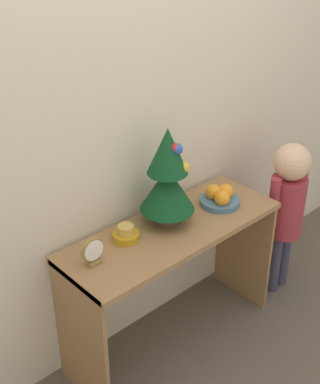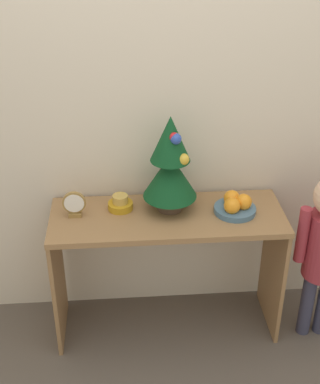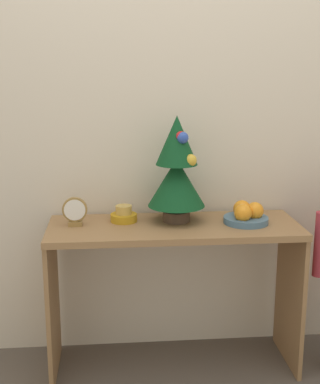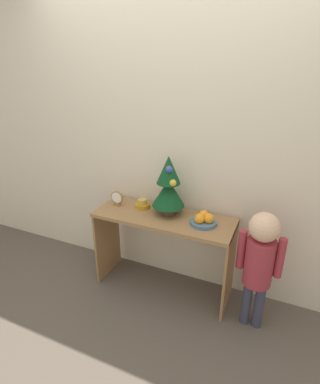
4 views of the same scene
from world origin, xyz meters
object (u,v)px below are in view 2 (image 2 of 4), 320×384
Objects in this scene: singing_bowl at (120,204)px; fruit_bowl at (235,205)px; desk_clock at (74,205)px; mini_tree at (170,164)px.

fruit_bowl is at bearing -7.57° from singing_bowl.
fruit_bowl is at bearing -1.79° from desk_clock.
fruit_bowl is 1.55× the size of desk_clock.
mini_tree is 3.98× the size of singing_bowl.
fruit_bowl reaches higher than singing_bowl.
desk_clock is (-0.22, -0.05, 0.04)m from singing_bowl.
singing_bowl is at bearing 12.80° from desk_clock.
mini_tree is at bearing 169.68° from fruit_bowl.
fruit_bowl is 1.66× the size of singing_bowl.
desk_clock is (-0.47, -0.03, -0.18)m from mini_tree.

